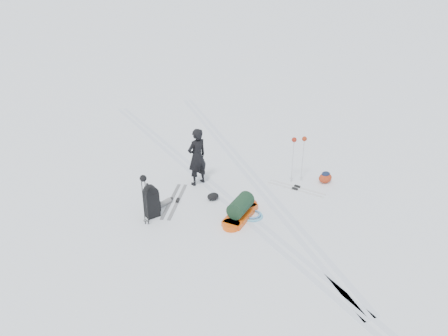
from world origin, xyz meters
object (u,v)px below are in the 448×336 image
(pulk_sled, at_px, (241,210))
(expedition_rucksack, at_px, (153,201))
(skier, at_px, (197,157))
(ski_poles_black, at_px, (144,184))

(pulk_sled, bearing_deg, expedition_rucksack, 113.74)
(skier, relative_size, pulk_sled, 1.17)
(expedition_rucksack, bearing_deg, skier, 23.85)
(skier, xyz_separation_m, ski_poles_black, (-1.94, -1.40, 0.26))
(skier, relative_size, expedition_rucksack, 1.97)
(skier, distance_m, ski_poles_black, 2.40)
(skier, distance_m, pulk_sled, 2.24)
(expedition_rucksack, distance_m, ski_poles_black, 0.83)
(pulk_sled, relative_size, ski_poles_black, 1.07)
(ski_poles_black, bearing_deg, pulk_sled, -37.87)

